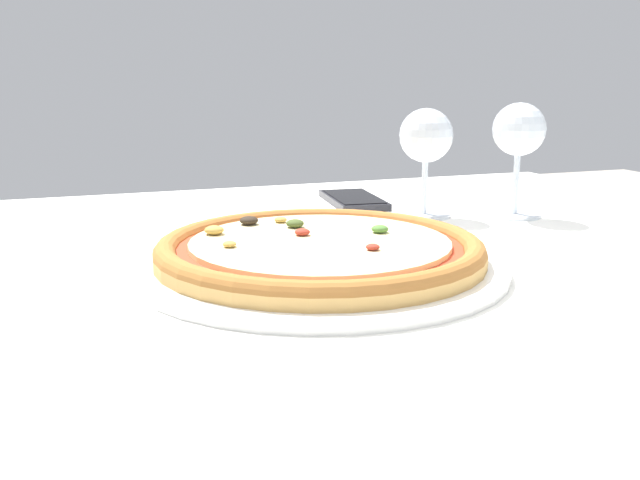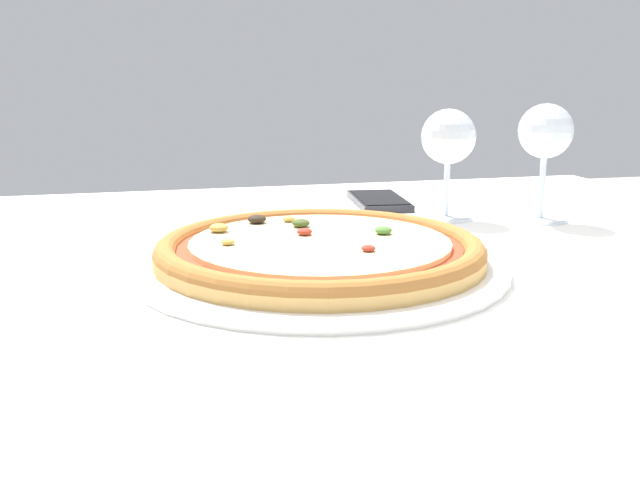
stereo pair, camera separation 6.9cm
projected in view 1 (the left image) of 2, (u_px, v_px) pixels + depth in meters
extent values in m
cube|color=brown|center=(333.00, 277.00, 0.76)|extent=(1.07, 0.86, 0.04)
cube|color=white|center=(333.00, 258.00, 0.75)|extent=(1.17, 0.96, 0.01)
cylinder|color=brown|center=(500.00, 394.00, 1.34)|extent=(0.06, 0.06, 0.72)
cylinder|color=white|center=(320.00, 265.00, 0.69)|extent=(0.36, 0.36, 0.01)
cylinder|color=tan|center=(320.00, 254.00, 0.69)|extent=(0.32, 0.32, 0.01)
torus|color=#A3662D|center=(320.00, 248.00, 0.69)|extent=(0.32, 0.32, 0.02)
cylinder|color=#BC381E|center=(320.00, 247.00, 0.69)|extent=(0.27, 0.27, 0.00)
cylinder|color=beige|center=(320.00, 243.00, 0.69)|extent=(0.25, 0.25, 0.00)
ellipsoid|color=#BC9342|center=(230.00, 244.00, 0.66)|extent=(0.01, 0.01, 0.01)
ellipsoid|color=#2D2319|center=(249.00, 220.00, 0.76)|extent=(0.02, 0.02, 0.01)
ellipsoid|color=#A83323|center=(302.00, 232.00, 0.71)|extent=(0.02, 0.02, 0.01)
ellipsoid|color=#4C7A33|center=(380.00, 229.00, 0.72)|extent=(0.02, 0.02, 0.01)
ellipsoid|color=#BC9342|center=(281.00, 220.00, 0.77)|extent=(0.01, 0.01, 0.01)
ellipsoid|color=#425123|center=(295.00, 223.00, 0.74)|extent=(0.02, 0.02, 0.01)
ellipsoid|color=#A83323|center=(369.00, 247.00, 0.65)|extent=(0.01, 0.01, 0.01)
ellipsoid|color=#BC9342|center=(214.00, 230.00, 0.71)|extent=(0.02, 0.02, 0.01)
cylinder|color=silver|center=(514.00, 215.00, 0.96)|extent=(0.07, 0.07, 0.00)
cylinder|color=silver|center=(516.00, 183.00, 0.95)|extent=(0.01, 0.01, 0.08)
sphere|color=silver|center=(519.00, 129.00, 0.93)|extent=(0.07, 0.07, 0.07)
cylinder|color=silver|center=(423.00, 215.00, 0.96)|extent=(0.07, 0.07, 0.00)
cylinder|color=silver|center=(424.00, 186.00, 0.95)|extent=(0.01, 0.01, 0.07)
sphere|color=silver|center=(426.00, 135.00, 0.93)|extent=(0.07, 0.07, 0.07)
cube|color=#232328|center=(353.00, 200.00, 1.05)|extent=(0.08, 0.15, 0.01)
cube|color=black|center=(353.00, 196.00, 1.05)|extent=(0.07, 0.14, 0.00)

